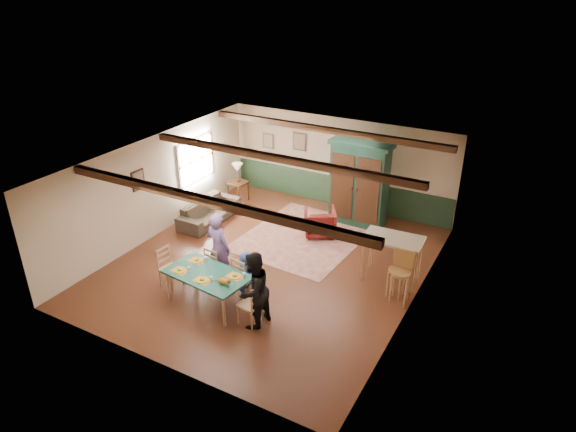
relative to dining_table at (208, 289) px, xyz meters
The scene contains 35 objects.
floor 2.10m from the dining_table, 80.68° to the left, with size 8.00×8.00×0.00m, color #462013.
wall_back 6.13m from the dining_table, 86.83° to the left, with size 7.00×0.02×2.70m, color beige.
wall_left 3.89m from the dining_table, 147.20° to the left, with size 0.02×8.00×2.70m, color beige.
wall_right 4.45m from the dining_table, 28.01° to the left, with size 0.02×8.00×2.70m, color beige.
ceiling 3.11m from the dining_table, 80.68° to the left, with size 7.00×8.00×0.02m, color white.
wainscot_back 6.03m from the dining_table, 86.82° to the left, with size 6.95×0.03×0.90m, color #1E3722.
ceiling_beam_front 2.28m from the dining_table, 37.87° to the right, with size 6.95×0.16×0.16m, color black.
ceiling_beam_mid 3.33m from the dining_table, 82.19° to the left, with size 6.95×0.16×0.16m, color black.
ceiling_beam_back 5.52m from the dining_table, 86.20° to the left, with size 6.95×0.16×0.16m, color black.
window_left 5.02m from the dining_table, 129.98° to the left, with size 0.06×1.60×1.30m, color white, non-canonical shape.
picture_left_wall 3.71m from the dining_table, 155.34° to the left, with size 0.04×0.42×0.52m, color gray, non-canonical shape.
picture_back_a 6.25m from the dining_table, 99.13° to the left, with size 0.45×0.04×0.55m, color gray, non-canonical shape.
picture_back_b 6.48m from the dining_table, 108.97° to the left, with size 0.38×0.04×0.48m, color gray, non-canonical shape.
dining_table is the anchor object (origin of this frame).
dining_chair_far_left 0.83m from the dining_table, 112.49° to the left, with size 0.42×0.44×0.95m, color #A57752, non-canonical shape.
dining_chair_far_right 0.83m from the dining_table, 54.38° to the left, with size 0.42×0.44×0.95m, color #A57752, non-canonical shape.
dining_chair_end_left 1.15m from the dining_table, behind, with size 0.42×0.44×0.95m, color #A57752, non-canonical shape.
dining_chair_end_right 1.15m from the dining_table, ahead, with size 0.42×0.44×0.95m, color #A57752, non-canonical shape.
person_man 1.02m from the dining_table, 110.00° to the left, with size 0.63×0.41×1.72m, color #75538F.
person_woman 1.33m from the dining_table, ahead, with size 0.80×0.62×1.65m, color black.
person_child 0.90m from the dining_table, 56.87° to the left, with size 0.49×0.32×1.00m, color #254796.
cat 0.73m from the dining_table, 16.87° to the right, with size 0.36×0.14×0.18m, color orange, non-canonical shape.
place_setting_near_left 0.74m from the dining_table, 162.12° to the right, with size 0.40×0.30×0.11m, color gold, non-canonical shape.
place_setting_near_center 0.51m from the dining_table, 74.77° to the right, with size 0.40×0.30×0.11m, color gold, non-canonical shape.
place_setting_far_left 0.74m from the dining_table, 148.99° to the left, with size 0.40×0.30×0.11m, color gold, non-canonical shape.
place_setting_far_right 0.74m from the dining_table, 17.88° to the left, with size 0.40×0.30×0.11m, color gold, non-canonical shape.
area_rug 3.69m from the dining_table, 83.52° to the left, with size 2.89×3.43×0.01m, color beige.
armoire 5.40m from the dining_table, 75.44° to the left, with size 1.70×0.68×2.40m, color #143327.
armchair 4.06m from the dining_table, 79.67° to the left, with size 0.81×0.83×0.75m, color #450D0F.
sofa 4.03m from the dining_table, 126.36° to the left, with size 2.08×0.81×0.61m, color #342B20.
end_table 5.38m from the dining_table, 116.98° to the left, with size 0.52×0.52×0.64m, color black, non-canonical shape.
table_lamp 5.41m from the dining_table, 116.98° to the left, with size 0.33×0.33×0.59m, color beige, non-canonical shape.
counter_table 4.18m from the dining_table, 41.69° to the left, with size 1.33×0.77×1.10m, color beige, non-canonical shape.
bar_stool_left 4.08m from the dining_table, 32.91° to the left, with size 0.37×0.41×1.05m, color #A67240, non-canonical shape.
bar_stool_right 4.10m from the dining_table, 29.40° to the left, with size 0.43×0.47×1.20m, color #A67240, non-canonical shape.
Camera 1 is at (5.57, -9.25, 6.59)m, focal length 32.00 mm.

